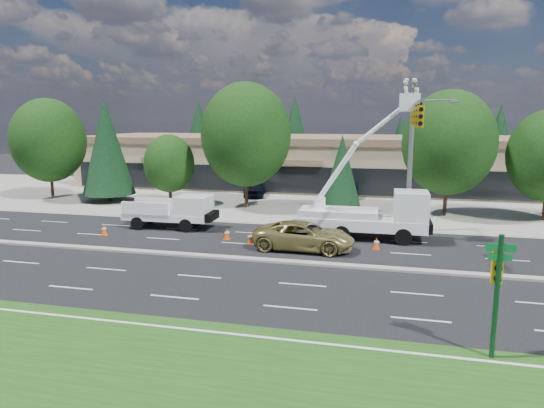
% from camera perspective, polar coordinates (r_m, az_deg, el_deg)
% --- Properties ---
extents(ground, '(140.00, 140.00, 0.00)m').
position_cam_1_polar(ground, '(26.52, -5.97, -6.35)').
color(ground, black).
rests_on(ground, ground).
extents(concrete_apron, '(140.00, 22.00, 0.01)m').
position_cam_1_polar(concrete_apron, '(45.41, 2.41, 0.59)').
color(concrete_apron, gray).
rests_on(concrete_apron, ground).
extents(grass_verge, '(140.00, 10.00, 0.01)m').
position_cam_1_polar(grass_verge, '(15.79, -22.72, -18.99)').
color(grass_verge, '#1D4112').
rests_on(grass_verge, ground).
extents(road_median, '(120.00, 0.55, 0.12)m').
position_cam_1_polar(road_median, '(26.51, -5.97, -6.23)').
color(road_median, gray).
rests_on(road_median, ground).
extents(strip_mall, '(50.40, 15.40, 5.50)m').
position_cam_1_polar(strip_mall, '(54.82, 4.44, 5.17)').
color(strip_mall, tan).
rests_on(strip_mall, ground).
extents(tree_front_a, '(6.71, 6.71, 9.31)m').
position_cam_1_polar(tree_front_a, '(49.56, -24.81, 6.81)').
color(tree_front_a, '#332114').
rests_on(tree_front_a, ground).
extents(tree_front_b, '(4.65, 4.65, 9.17)m').
position_cam_1_polar(tree_front_b, '(46.13, -18.85, 6.36)').
color(tree_front_b, '#332114').
rests_on(tree_front_b, ground).
extents(tree_front_c, '(4.40, 4.40, 6.11)m').
position_cam_1_polar(tree_front_c, '(43.34, -12.00, 4.68)').
color(tree_front_c, '#332114').
rests_on(tree_front_c, ground).
extents(tree_front_d, '(7.53, 7.53, 10.44)m').
position_cam_1_polar(tree_front_d, '(40.67, -3.09, 8.13)').
color(tree_front_d, '#332114').
rests_on(tree_front_d, ground).
extents(tree_front_e, '(3.14, 3.14, 6.19)m').
position_cam_1_polar(tree_front_e, '(39.35, 8.21, 3.90)').
color(tree_front_e, '#332114').
rests_on(tree_front_e, ground).
extents(tree_front_f, '(6.94, 6.94, 9.63)m').
position_cam_1_polar(tree_front_f, '(39.27, 20.08, 6.78)').
color(tree_front_f, '#332114').
rests_on(tree_front_f, ground).
extents(tree_back_a, '(5.13, 5.13, 10.11)m').
position_cam_1_polar(tree_back_a, '(71.14, -8.56, 8.30)').
color(tree_back_a, '#332114').
rests_on(tree_back_a, ground).
extents(tree_back_b, '(5.30, 5.30, 10.45)m').
position_cam_1_polar(tree_back_b, '(67.18, 2.70, 8.46)').
color(tree_back_b, '#332114').
rests_on(tree_back_b, ground).
extents(tree_back_c, '(3.98, 3.98, 7.85)m').
position_cam_1_polar(tree_back_c, '(66.07, 14.80, 6.90)').
color(tree_back_c, '#332114').
rests_on(tree_back_c, ground).
extents(tree_back_d, '(4.73, 4.73, 9.32)m').
position_cam_1_polar(tree_back_d, '(67.37, 25.15, 7.02)').
color(tree_back_d, '#332114').
rests_on(tree_back_d, ground).
extents(signal_mast, '(2.76, 10.16, 9.00)m').
position_cam_1_polar(signal_mast, '(31.08, 16.29, 7.06)').
color(signal_mast, gray).
rests_on(signal_mast, ground).
extents(street_sign_pole, '(0.90, 0.44, 4.00)m').
position_cam_1_polar(street_sign_pole, '(16.72, 24.95, -8.40)').
color(street_sign_pole, '#0B3419').
rests_on(street_sign_pole, ground).
extents(utility_pickup, '(6.03, 2.52, 2.29)m').
position_cam_1_polar(utility_pickup, '(33.97, -11.44, -1.22)').
color(utility_pickup, white).
rests_on(utility_pickup, ground).
extents(bucket_truck, '(8.32, 2.68, 9.77)m').
position_cam_1_polar(bucket_truck, '(30.66, 11.91, -0.27)').
color(bucket_truck, white).
rests_on(bucket_truck, ground).
extents(traffic_cone_a, '(0.40, 0.40, 0.70)m').
position_cam_1_polar(traffic_cone_a, '(33.25, -19.16, -2.89)').
color(traffic_cone_a, '#FF5108').
rests_on(traffic_cone_a, ground).
extents(traffic_cone_b, '(0.40, 0.40, 0.70)m').
position_cam_1_polar(traffic_cone_b, '(30.46, -5.33, -3.52)').
color(traffic_cone_b, '#FF5108').
rests_on(traffic_cone_b, ground).
extents(traffic_cone_c, '(0.40, 0.40, 0.70)m').
position_cam_1_polar(traffic_cone_c, '(29.35, -2.57, -4.01)').
color(traffic_cone_c, '#FF5108').
rests_on(traffic_cone_c, ground).
extents(traffic_cone_d, '(0.40, 0.40, 0.70)m').
position_cam_1_polar(traffic_cone_d, '(28.71, 12.20, -4.55)').
color(traffic_cone_d, '#FF5108').
rests_on(traffic_cone_d, ground).
extents(minivan, '(5.84, 2.82, 1.60)m').
position_cam_1_polar(minivan, '(27.96, 3.79, -3.76)').
color(minivan, '#A4944F').
rests_on(minivan, ground).
extents(parked_car_west, '(2.95, 5.16, 1.65)m').
position_cam_1_polar(parked_car_west, '(47.15, -2.07, 1.95)').
color(parked_car_west, black).
rests_on(parked_car_west, ground).
extents(parked_car_east, '(2.95, 5.12, 1.60)m').
position_cam_1_polar(parked_car_east, '(45.63, 8.44, 1.54)').
color(parked_car_east, black).
rests_on(parked_car_east, ground).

